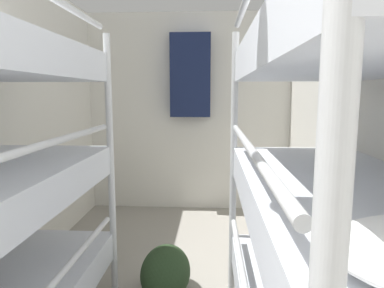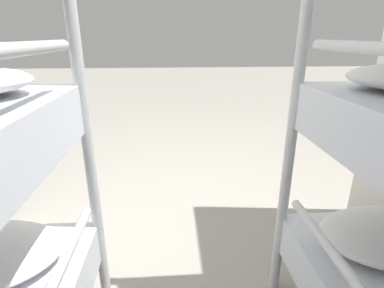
% 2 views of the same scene
% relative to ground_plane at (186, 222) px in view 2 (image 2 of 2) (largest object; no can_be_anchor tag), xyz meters
% --- Properties ---
extents(ground_plane, '(20.00, 20.00, 0.00)m').
position_rel_ground_plane_xyz_m(ground_plane, '(0.00, 0.00, 0.00)').
color(ground_plane, gray).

